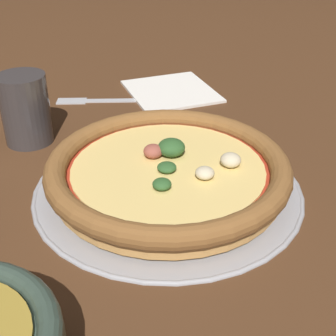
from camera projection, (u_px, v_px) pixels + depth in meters
ground_plane at (168, 189)px, 0.52m from camera, size 3.00×3.00×0.00m
pizza_tray at (168, 186)px, 0.51m from camera, size 0.29×0.29×0.01m
pizza at (168, 170)px, 0.50m from camera, size 0.26×0.26×0.04m
drinking_cup at (25, 109)px, 0.59m from camera, size 0.06×0.06×0.09m
napkin at (171, 90)px, 0.76m from camera, size 0.18×0.19×0.01m
fork at (111, 100)px, 0.73m from camera, size 0.19×0.05×0.00m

